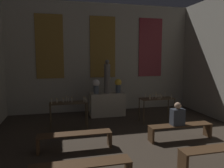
{
  "coord_description": "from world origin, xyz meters",
  "views": [
    {
      "loc": [
        -1.81,
        1.33,
        2.34
      ],
      "look_at": [
        0.0,
        8.81,
        1.36
      ],
      "focal_mm": 35.0,
      "sensor_mm": 36.0,
      "label": 1
    }
  ],
  "objects_px": {
    "pew_third_right": "(221,153)",
    "flower_vase_left": "(96,85)",
    "candle_rack_right": "(157,101)",
    "statue": "(107,78)",
    "person_seated": "(177,115)",
    "flower_vase_right": "(118,85)",
    "pew_back_left": "(75,138)",
    "candle_rack_left": "(69,106)",
    "pew_back_right": "(180,129)",
    "altar": "(107,104)"
  },
  "relations": [
    {
      "from": "candle_rack_left",
      "to": "pew_back_right",
      "type": "height_order",
      "value": "candle_rack_left"
    },
    {
      "from": "altar",
      "to": "statue",
      "type": "height_order",
      "value": "statue"
    },
    {
      "from": "altar",
      "to": "statue",
      "type": "distance_m",
      "value": 1.07
    },
    {
      "from": "altar",
      "to": "pew_back_left",
      "type": "xyz_separation_m",
      "value": [
        -1.48,
        -2.94,
        -0.14
      ]
    },
    {
      "from": "pew_back_right",
      "to": "person_seated",
      "type": "xyz_separation_m",
      "value": [
        -0.11,
        0.0,
        0.39
      ]
    },
    {
      "from": "candle_rack_right",
      "to": "statue",
      "type": "bearing_deg",
      "value": 142.02
    },
    {
      "from": "candle_rack_left",
      "to": "candle_rack_right",
      "type": "xyz_separation_m",
      "value": [
        3.1,
        -0.0,
        0.0
      ]
    },
    {
      "from": "flower_vase_right",
      "to": "altar",
      "type": "bearing_deg",
      "value": 180.0
    },
    {
      "from": "candle_rack_right",
      "to": "pew_back_right",
      "type": "bearing_deg",
      "value": -92.46
    },
    {
      "from": "flower_vase_right",
      "to": "flower_vase_left",
      "type": "bearing_deg",
      "value": 180.0
    },
    {
      "from": "candle_rack_right",
      "to": "pew_third_right",
      "type": "bearing_deg",
      "value": -91.28
    },
    {
      "from": "pew_back_right",
      "to": "candle_rack_left",
      "type": "bearing_deg",
      "value": 150.19
    },
    {
      "from": "flower_vase_left",
      "to": "candle_rack_left",
      "type": "height_order",
      "value": "flower_vase_left"
    },
    {
      "from": "statue",
      "to": "pew_back_left",
      "type": "bearing_deg",
      "value": -116.65
    },
    {
      "from": "flower_vase_right",
      "to": "person_seated",
      "type": "relative_size",
      "value": 0.85
    },
    {
      "from": "pew_third_right",
      "to": "pew_back_right",
      "type": "bearing_deg",
      "value": 90.0
    },
    {
      "from": "statue",
      "to": "candle_rack_right",
      "type": "height_order",
      "value": "statue"
    },
    {
      "from": "pew_third_right",
      "to": "candle_rack_left",
      "type": "bearing_deg",
      "value": 132.27
    },
    {
      "from": "flower_vase_right",
      "to": "candle_rack_left",
      "type": "xyz_separation_m",
      "value": [
        -1.99,
        -1.21,
        -0.48
      ]
    },
    {
      "from": "flower_vase_right",
      "to": "pew_third_right",
      "type": "height_order",
      "value": "flower_vase_right"
    },
    {
      "from": "pew_third_right",
      "to": "flower_vase_left",
      "type": "bearing_deg",
      "value": 112.92
    },
    {
      "from": "statue",
      "to": "candle_rack_left",
      "type": "height_order",
      "value": "statue"
    },
    {
      "from": "candle_rack_left",
      "to": "pew_back_right",
      "type": "distance_m",
      "value": 3.51
    },
    {
      "from": "candle_rack_right",
      "to": "candle_rack_left",
      "type": "bearing_deg",
      "value": 179.95
    },
    {
      "from": "candle_rack_left",
      "to": "pew_back_right",
      "type": "relative_size",
      "value": 0.66
    },
    {
      "from": "flower_vase_left",
      "to": "candle_rack_left",
      "type": "xyz_separation_m",
      "value": [
        -1.11,
        -1.21,
        -0.48
      ]
    },
    {
      "from": "flower_vase_right",
      "to": "person_seated",
      "type": "height_order",
      "value": "flower_vase_right"
    },
    {
      "from": "candle_rack_left",
      "to": "pew_back_left",
      "type": "relative_size",
      "value": 0.66
    },
    {
      "from": "statue",
      "to": "pew_back_right",
      "type": "relative_size",
      "value": 0.71
    },
    {
      "from": "candle_rack_right",
      "to": "pew_back_left",
      "type": "distance_m",
      "value": 3.51
    },
    {
      "from": "candle_rack_left",
      "to": "statue",
      "type": "bearing_deg",
      "value": 37.93
    },
    {
      "from": "statue",
      "to": "candle_rack_left",
      "type": "relative_size",
      "value": 1.08
    },
    {
      "from": "flower_vase_right",
      "to": "pew_back_right",
      "type": "xyz_separation_m",
      "value": [
        1.03,
        -2.94,
        -0.91
      ]
    },
    {
      "from": "flower_vase_left",
      "to": "person_seated",
      "type": "relative_size",
      "value": 0.85
    },
    {
      "from": "statue",
      "to": "person_seated",
      "type": "xyz_separation_m",
      "value": [
        1.37,
        -2.94,
        -0.82
      ]
    },
    {
      "from": "flower_vase_right",
      "to": "pew_back_left",
      "type": "distance_m",
      "value": 3.63
    },
    {
      "from": "flower_vase_right",
      "to": "pew_third_right",
      "type": "distance_m",
      "value": 4.74
    },
    {
      "from": "pew_third_right",
      "to": "pew_back_right",
      "type": "height_order",
      "value": "same"
    },
    {
      "from": "statue",
      "to": "pew_third_right",
      "type": "xyz_separation_m",
      "value": [
        1.48,
        -4.53,
        -1.21
      ]
    },
    {
      "from": "altar",
      "to": "flower_vase_right",
      "type": "height_order",
      "value": "flower_vase_right"
    },
    {
      "from": "altar",
      "to": "flower_vase_right",
      "type": "bearing_deg",
      "value": 0.0
    },
    {
      "from": "statue",
      "to": "flower_vase_left",
      "type": "bearing_deg",
      "value": 180.0
    },
    {
      "from": "pew_third_right",
      "to": "pew_back_left",
      "type": "relative_size",
      "value": 1.0
    },
    {
      "from": "flower_vase_right",
      "to": "pew_back_left",
      "type": "xyz_separation_m",
      "value": [
        -1.92,
        -2.94,
        -0.91
      ]
    },
    {
      "from": "candle_rack_left",
      "to": "pew_back_right",
      "type": "bearing_deg",
      "value": -29.81
    },
    {
      "from": "pew_third_right",
      "to": "person_seated",
      "type": "distance_m",
      "value": 1.65
    },
    {
      "from": "candle_rack_right",
      "to": "pew_back_left",
      "type": "bearing_deg",
      "value": -150.23
    },
    {
      "from": "statue",
      "to": "pew_third_right",
      "type": "height_order",
      "value": "statue"
    },
    {
      "from": "flower_vase_left",
      "to": "flower_vase_right",
      "type": "height_order",
      "value": "same"
    },
    {
      "from": "flower_vase_right",
      "to": "candle_rack_left",
      "type": "height_order",
      "value": "flower_vase_right"
    }
  ]
}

